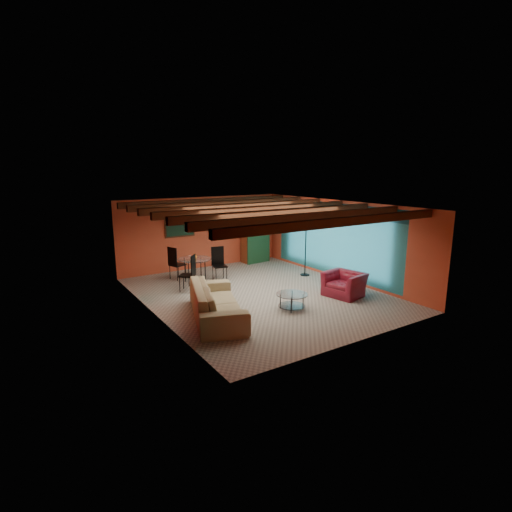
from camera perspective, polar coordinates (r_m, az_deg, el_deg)
room at (r=11.69m, az=0.24°, el=5.72°), size 6.52×8.01×2.71m
sofa at (r=10.18m, az=-5.70°, el=-6.57°), size 2.03×3.13×0.85m
armchair at (r=12.15m, az=12.60°, el=-3.98°), size 1.17×1.28×0.72m
coffee_table at (r=10.84m, az=5.17°, el=-6.51°), size 0.93×0.93×0.44m
dining_table at (r=13.24m, az=-8.81°, el=-1.47°), size 2.58×2.58×1.15m
armoire at (r=16.07m, az=-0.15°, el=2.46°), size 1.11×0.61×1.88m
floor_lamp at (r=14.08m, az=7.15°, el=1.26°), size 0.46×0.46×2.04m
ceiling_fan at (r=11.60m, az=0.54°, el=5.66°), size 1.50×1.50×0.44m
painting at (r=14.78m, az=-10.91°, el=4.14°), size 1.05×0.03×0.65m
potted_plant at (r=15.91m, az=-0.15°, el=6.63°), size 0.50×0.46×0.47m
vase at (r=13.10m, az=-8.90°, el=1.35°), size 0.18×0.18×0.18m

